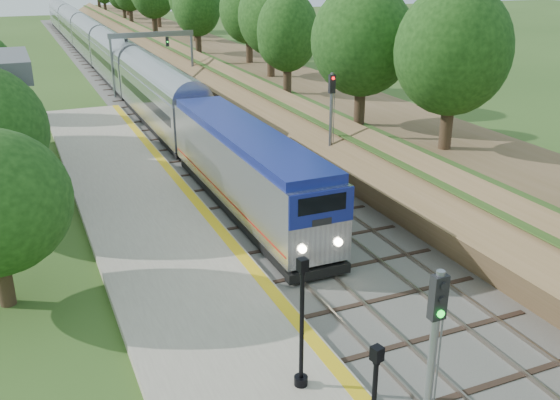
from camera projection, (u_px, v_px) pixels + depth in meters
name	position (u px, v px, depth m)	size (l,w,h in m)	color
trackbed	(141.00, 86.00, 67.04)	(9.50, 170.00, 0.28)	#4C4944
platform	(183.00, 275.00, 26.68)	(6.40, 68.00, 0.38)	gray
yellow_stripe	(245.00, 260.00, 27.67)	(0.55, 68.00, 0.01)	gold
embankment	(214.00, 63.00, 69.45)	(10.64, 170.00, 11.70)	brown
signal_gantry	(152.00, 46.00, 61.21)	(8.40, 0.38, 6.20)	slate
trees_behind_platform	(14.00, 165.00, 26.90)	(7.82, 53.32, 7.21)	#332316
train	(103.00, 53.00, 75.44)	(2.96, 118.69, 4.35)	black
lamppost_far	(302.00, 331.00, 18.85)	(0.44, 0.44, 4.40)	black
signal_platform	(431.00, 364.00, 14.22)	(0.37, 0.29, 6.23)	slate
signal_farside	(331.00, 117.00, 36.58)	(0.36, 0.29, 6.65)	slate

